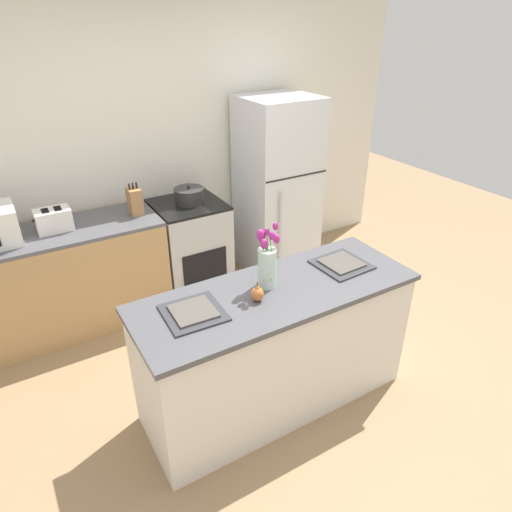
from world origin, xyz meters
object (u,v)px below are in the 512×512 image
(stove_range, at_px, (191,248))
(plate_setting_right, at_px, (342,264))
(flower_vase, at_px, (267,262))
(refrigerator, at_px, (277,188))
(cooking_pot, at_px, (189,195))
(knife_block, at_px, (135,201))
(toaster, at_px, (54,220))
(plate_setting_left, at_px, (193,312))
(pear_figurine, at_px, (257,293))

(stove_range, relative_size, plate_setting_right, 2.63)
(flower_vase, bearing_deg, refrigerator, 54.74)
(flower_vase, distance_m, cooking_pot, 1.54)
(knife_block, bearing_deg, toaster, 179.44)
(toaster, relative_size, cooking_pot, 1.06)
(stove_range, bearing_deg, knife_block, 179.12)
(plate_setting_left, bearing_deg, flower_vase, 4.43)
(plate_setting_right, relative_size, knife_block, 1.26)
(plate_setting_left, xyz_separation_m, plate_setting_right, (1.08, 0.00, 0.00))
(plate_setting_left, bearing_deg, pear_figurine, -10.71)
(stove_range, relative_size, refrigerator, 0.52)
(refrigerator, distance_m, cooking_pot, 0.93)
(stove_range, distance_m, toaster, 1.23)
(refrigerator, height_order, toaster, refrigerator)
(stove_range, height_order, cooking_pot, cooking_pot)
(refrigerator, relative_size, cooking_pot, 6.53)
(flower_vase, bearing_deg, stove_range, 85.19)
(stove_range, height_order, plate_setting_right, plate_setting_right)
(flower_vase, relative_size, toaster, 1.57)
(plate_setting_right, height_order, knife_block, knife_block)
(refrigerator, height_order, pear_figurine, refrigerator)
(cooking_pot, bearing_deg, stove_range, -157.96)
(stove_range, xyz_separation_m, cooking_pot, (0.02, 0.01, 0.51))
(plate_setting_right, bearing_deg, toaster, 134.38)
(plate_setting_right, height_order, cooking_pot, cooking_pot)
(stove_range, bearing_deg, flower_vase, -94.81)
(refrigerator, bearing_deg, cooking_pot, 179.49)
(cooking_pot, bearing_deg, toaster, 179.78)
(refrigerator, distance_m, plate_setting_left, 2.23)
(toaster, bearing_deg, plate_setting_left, -73.60)
(stove_range, bearing_deg, plate_setting_left, -112.25)
(plate_setting_right, bearing_deg, knife_block, 119.86)
(pear_figurine, relative_size, plate_setting_left, 0.37)
(flower_vase, relative_size, knife_block, 1.63)
(toaster, height_order, knife_block, knife_block)
(pear_figurine, height_order, cooking_pot, cooking_pot)
(toaster, xyz_separation_m, knife_block, (0.64, -0.01, 0.03))
(stove_range, relative_size, pear_figurine, 7.14)
(flower_vase, relative_size, plate_setting_left, 1.29)
(pear_figurine, bearing_deg, flower_vase, 39.74)
(flower_vase, relative_size, cooking_pot, 1.67)
(refrigerator, bearing_deg, knife_block, 179.74)
(toaster, height_order, cooking_pot, toaster)
(refrigerator, xyz_separation_m, toaster, (-2.05, 0.01, 0.12))
(refrigerator, relative_size, pear_figurine, 13.78)
(stove_range, distance_m, refrigerator, 1.04)
(cooking_pot, height_order, knife_block, knife_block)
(knife_block, bearing_deg, plate_setting_right, -60.14)
(plate_setting_left, height_order, knife_block, knife_block)
(refrigerator, height_order, knife_block, refrigerator)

